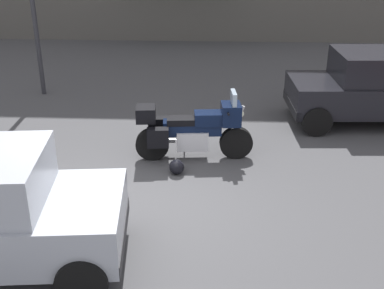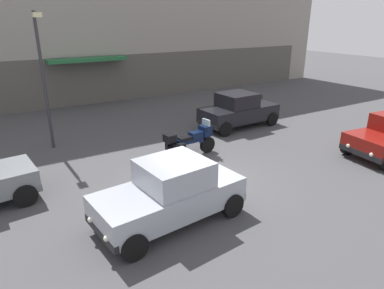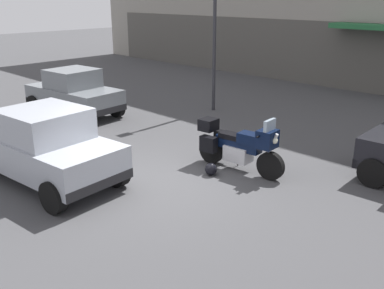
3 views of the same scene
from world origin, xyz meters
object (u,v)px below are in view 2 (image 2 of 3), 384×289
(helmet, at_px, (193,161))
(bollard_curbside, at_px, (261,102))
(car_hatchback_near, at_px, (171,193))
(streetlamp_curbside, at_px, (43,70))
(motorcycle, at_px, (190,142))
(car_wagon_end, at_px, (238,110))

(helmet, bearing_deg, bollard_curbside, 32.25)
(car_hatchback_near, relative_size, streetlamp_curbside, 0.77)
(car_hatchback_near, bearing_deg, streetlamp_curbside, -83.14)
(car_hatchback_near, height_order, streetlamp_curbside, streetlamp_curbside)
(motorcycle, relative_size, helmet, 8.08)
(car_wagon_end, bearing_deg, car_hatchback_near, -142.57)
(car_hatchback_near, xyz_separation_m, bollard_curbside, (9.72, 7.42, -0.35))
(motorcycle, height_order, helmet, motorcycle)
(bollard_curbside, bearing_deg, motorcycle, -150.69)
(helmet, relative_size, car_wagon_end, 0.07)
(helmet, bearing_deg, car_hatchback_near, -130.36)
(motorcycle, bearing_deg, car_hatchback_near, -132.62)
(bollard_curbside, bearing_deg, car_hatchback_near, -142.66)
(helmet, xyz_separation_m, bollard_curbside, (7.37, 4.65, 0.32))
(streetlamp_curbside, bearing_deg, helmet, -47.60)
(motorcycle, xyz_separation_m, car_wagon_end, (3.99, 2.14, 0.19))
(car_hatchback_near, xyz_separation_m, streetlamp_curbside, (-1.58, 7.06, 2.31))
(bollard_curbside, bearing_deg, car_wagon_end, -149.35)
(bollard_curbside, bearing_deg, helmet, -147.75)
(helmet, distance_m, car_wagon_end, 5.12)
(motorcycle, distance_m, bollard_curbside, 8.17)
(helmet, height_order, streetlamp_curbside, streetlamp_curbside)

